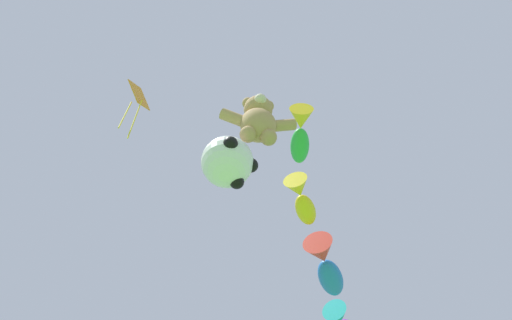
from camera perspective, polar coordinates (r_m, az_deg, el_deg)
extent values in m
ellipsoid|color=tan|center=(10.11, 0.26, 4.01)|extent=(0.74, 0.63, 0.90)
sphere|color=tan|center=(10.70, 0.25, 5.76)|extent=(0.62, 0.62, 0.62)
sphere|color=beige|center=(10.55, 0.49, 6.90)|extent=(0.26, 0.26, 0.26)
sphere|color=tan|center=(10.90, -0.92, 6.53)|extent=(0.25, 0.25, 0.25)
cylinder|color=tan|center=(10.22, -2.73, 4.88)|extent=(0.54, 0.24, 0.42)
sphere|color=tan|center=(9.73, -0.91, 2.95)|extent=(0.34, 0.34, 0.34)
sphere|color=tan|center=(10.94, 1.40, 6.17)|extent=(0.25, 0.25, 0.25)
cylinder|color=tan|center=(10.31, 3.21, 3.99)|extent=(0.54, 0.24, 0.42)
sphere|color=tan|center=(9.76, 1.44, 2.60)|extent=(0.34, 0.34, 0.34)
sphere|color=white|center=(9.25, -3.30, -0.23)|extent=(0.98, 0.98, 0.98)
sphere|color=black|center=(9.28, -0.56, -0.62)|extent=(0.27, 0.27, 0.27)
sphere|color=black|center=(9.68, -4.04, -0.58)|extent=(0.27, 0.27, 0.27)
sphere|color=black|center=(8.95, -2.94, 1.86)|extent=(0.27, 0.27, 0.27)
sphere|color=black|center=(9.05, -2.21, -2.50)|extent=(0.27, 0.27, 0.27)
ellipsoid|color=green|center=(12.47, 5.03, 1.62)|extent=(0.64, 1.06, 0.40)
cone|color=yellow|center=(12.09, 5.17, 4.72)|extent=(0.67, 0.64, 0.59)
sphere|color=black|center=(12.73, 4.94, 0.65)|extent=(0.10, 0.10, 0.10)
ellipsoid|color=yellow|center=(14.20, 5.69, -5.70)|extent=(0.97, 1.19, 0.46)
cone|color=yellow|center=(13.70, 4.81, -3.17)|extent=(0.87, 0.83, 0.68)
sphere|color=black|center=(14.51, 5.99, -6.38)|extent=(0.12, 0.12, 0.12)
ellipsoid|color=blue|center=(15.71, 8.52, -13.19)|extent=(1.33, 1.63, 0.61)
cone|color=red|center=(14.90, 7.45, -10.37)|extent=(1.17, 1.14, 0.89)
sphere|color=black|center=(16.16, 8.87, -13.85)|extent=(0.16, 0.16, 0.16)
cone|color=#19ADB2|center=(17.18, 9.33, -17.16)|extent=(1.05, 1.01, 0.83)
cube|color=orange|center=(13.51, -13.21, 7.23)|extent=(0.63, 0.83, 1.01)
cylinder|color=yellow|center=(12.63, -14.71, 5.07)|extent=(0.03, 0.09, 1.46)
cylinder|color=yellow|center=(12.49, -13.66, 4.66)|extent=(0.03, 0.17, 1.68)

